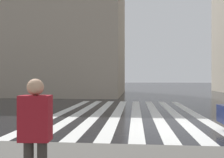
{
  "coord_description": "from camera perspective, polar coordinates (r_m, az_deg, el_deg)",
  "views": [
    {
      "loc": [
        -9.32,
        1.42,
        1.83
      ],
      "look_at": [
        4.62,
        2.75,
        1.82
      ],
      "focal_mm": 39.39,
      "sensor_mm": 36.0,
      "label": 1
    }
  ],
  "objects": [
    {
      "name": "haussmann_block_mid",
      "position": [
        32.67,
        -18.66,
        13.24
      ],
      "size": [
        14.42,
        22.86,
        18.97
      ],
      "color": "tan",
      "rests_on": "ground_plane"
    },
    {
      "name": "pedestrian_in_red_jacket",
      "position": [
        3.46,
        -17.35,
        -11.49
      ],
      "size": [
        0.27,
        0.42,
        1.68
      ],
      "color": "maroon",
      "rests_on": "sidewalk_pavement"
    },
    {
      "name": "ground_plane",
      "position": [
        9.6,
        14.09,
        -10.93
      ],
      "size": [
        220.0,
        220.0,
        0.0
      ],
      "primitive_type": "plane",
      "color": "black"
    },
    {
      "name": "zebra_crossing",
      "position": [
        13.45,
        3.49,
        -7.75
      ],
      "size": [
        13.0,
        7.5,
        0.01
      ],
      "color": "silver",
      "rests_on": "ground_plane"
    }
  ]
}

